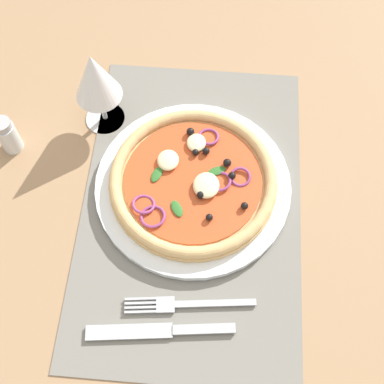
{
  "coord_description": "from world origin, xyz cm",
  "views": [
    {
      "loc": [
        -33.82,
        -2.83,
        70.23
      ],
      "look_at": [
        0.83,
        0.0,
        2.59
      ],
      "focal_mm": 48.27,
      "sensor_mm": 36.0,
      "label": 1
    }
  ],
  "objects_px": {
    "fork": "(183,304)",
    "pepper_shaker": "(8,135)",
    "plate": "(193,185)",
    "wine_glass": "(95,79)",
    "knife": "(159,331)",
    "pizza": "(193,180)"
  },
  "relations": [
    {
      "from": "fork",
      "to": "pepper_shaker",
      "type": "relative_size",
      "value": 2.7
    },
    {
      "from": "plate",
      "to": "wine_glass",
      "type": "xyz_separation_m",
      "value": [
        0.12,
        0.15,
        0.09
      ]
    },
    {
      "from": "plate",
      "to": "knife",
      "type": "relative_size",
      "value": 1.48
    },
    {
      "from": "pepper_shaker",
      "to": "wine_glass",
      "type": "bearing_deg",
      "value": -64.4
    },
    {
      "from": "pizza",
      "to": "wine_glass",
      "type": "height_order",
      "value": "wine_glass"
    },
    {
      "from": "pizza",
      "to": "pepper_shaker",
      "type": "distance_m",
      "value": 0.3
    },
    {
      "from": "pizza",
      "to": "wine_glass",
      "type": "xyz_separation_m",
      "value": [
        0.12,
        0.15,
        0.07
      ]
    },
    {
      "from": "pizza",
      "to": "fork",
      "type": "distance_m",
      "value": 0.18
    },
    {
      "from": "fork",
      "to": "knife",
      "type": "height_order",
      "value": "knife"
    },
    {
      "from": "fork",
      "to": "pepper_shaker",
      "type": "height_order",
      "value": "pepper_shaker"
    },
    {
      "from": "knife",
      "to": "wine_glass",
      "type": "height_order",
      "value": "wine_glass"
    },
    {
      "from": "fork",
      "to": "plate",
      "type": "bearing_deg",
      "value": -95.89
    },
    {
      "from": "fork",
      "to": "pepper_shaker",
      "type": "distance_m",
      "value": 0.38
    },
    {
      "from": "pizza",
      "to": "knife",
      "type": "bearing_deg",
      "value": 172.98
    },
    {
      "from": "pizza",
      "to": "fork",
      "type": "height_order",
      "value": "pizza"
    },
    {
      "from": "wine_glass",
      "to": "pizza",
      "type": "bearing_deg",
      "value": -127.44
    },
    {
      "from": "fork",
      "to": "knife",
      "type": "bearing_deg",
      "value": 47.16
    },
    {
      "from": "pepper_shaker",
      "to": "fork",
      "type": "bearing_deg",
      "value": -128.67
    },
    {
      "from": "fork",
      "to": "wine_glass",
      "type": "bearing_deg",
      "value": -68.96
    },
    {
      "from": "plate",
      "to": "pepper_shaker",
      "type": "bearing_deg",
      "value": 79.83
    },
    {
      "from": "plate",
      "to": "knife",
      "type": "xyz_separation_m",
      "value": [
        -0.22,
        0.03,
        -0.0
      ]
    },
    {
      "from": "knife",
      "to": "fork",
      "type": "bearing_deg",
      "value": -133.07
    }
  ]
}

